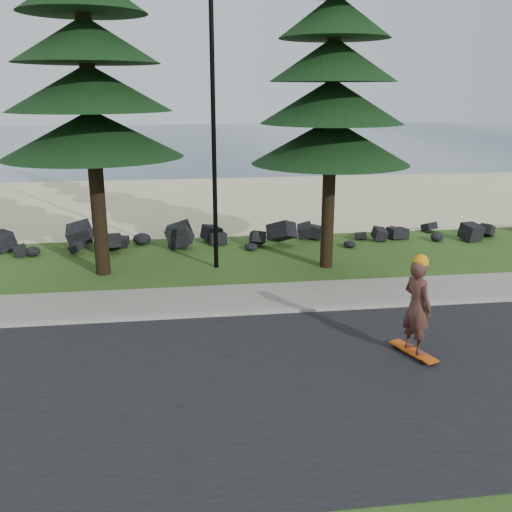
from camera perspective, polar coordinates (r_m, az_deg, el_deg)
The scene contains 9 objects.
ground at distance 15.27m, azimuth -3.16°, elevation -4.69°, with size 160.00×160.00×0.00m, color #2F4B17.
road at distance 11.20m, azimuth -1.21°, elevation -12.87°, with size 160.00×7.00×0.02m, color black.
kerb at distance 14.42m, azimuth -2.86°, elevation -5.78°, with size 160.00×0.20×0.10m, color #A49F94.
sidewalk at distance 15.44m, azimuth -3.22°, elevation -4.29°, with size 160.00×2.00×0.08m, color gray.
beach_sand at distance 29.25m, azimuth -5.51°, elevation 5.51°, with size 160.00×15.00×0.01m, color beige.
ocean at distance 65.45m, azimuth -6.92°, elevation 11.45°, with size 160.00×58.00×0.01m, color #324960.
seawall_boulders at distance 20.58m, azimuth -4.44°, elevation 0.88°, with size 60.00×2.40×1.10m, color black, non-canonical shape.
lamp_post at distance 17.50m, azimuth -4.25°, elevation 11.92°, with size 0.25×0.14×8.14m.
skateboarder at distance 12.35m, azimuth 15.80°, elevation -4.91°, with size 0.71×1.23×2.24m.
Camera 1 is at (-1.09, -14.21, 5.48)m, focal length 40.00 mm.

